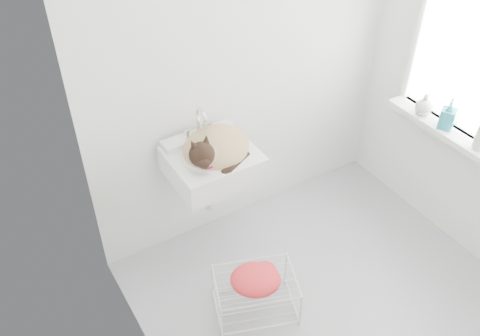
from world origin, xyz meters
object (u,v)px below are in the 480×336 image
cat (215,149)px  bottle_c (422,113)px  wire_rack (255,294)px  bottle_b (444,127)px  bottle_a (478,148)px  sink (212,153)px

cat → bottle_c: (1.39, -0.33, -0.04)m
wire_rack → bottle_b: bottle_b is taller
bottle_a → bottle_c: (0.00, 0.45, 0.00)m
wire_rack → bottle_a: 1.62m
sink → cat: 0.05m
cat → wire_rack: (-0.05, -0.55, -0.74)m
sink → bottle_c: bearing=-13.9°
sink → bottle_b: (1.40, -0.54, 0.00)m
bottle_a → wire_rack: bearing=170.8°
wire_rack → bottle_c: 1.61m
bottle_a → cat: bearing=150.7°
wire_rack → bottle_a: bearing=-9.2°
cat → bottle_a: cat is taller
sink → bottle_b: sink is taller
cat → bottle_b: bearing=-31.0°
cat → bottle_a: bearing=-39.8°
bottle_b → bottle_c: (0.00, 0.19, 0.00)m
sink → cat: size_ratio=1.10×
bottle_b → bottle_c: size_ratio=1.33×
cat → sink: bearing=115.5°
bottle_c → bottle_b: bearing=-90.0°
sink → bottle_a: size_ratio=2.81×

